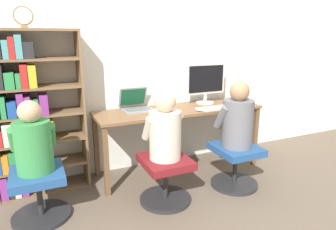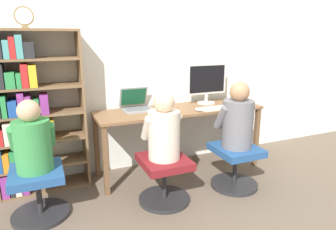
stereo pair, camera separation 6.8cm
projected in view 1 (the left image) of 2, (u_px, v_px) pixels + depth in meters
The scene contains 15 objects.
ground_plane at pixel (190, 179), 3.36m from camera, with size 14.00×14.00×0.00m, color brown.
wall_back at pixel (167, 58), 3.58m from camera, with size 10.00×0.05×2.60m.
desk at pixel (179, 116), 3.44m from camera, with size 1.92×0.57×0.75m.
desktop_monitor at pixel (206, 83), 3.63m from camera, with size 0.52×0.22×0.49m.
laptop at pixel (136, 105), 3.34m from camera, with size 0.32×0.33×0.24m.
keyboard at pixel (219, 107), 3.42m from camera, with size 0.45×0.14×0.03m.
computer_mouse_by_keyboard at pixel (198, 109), 3.30m from camera, with size 0.06×0.12×0.04m.
office_chair_left at pixel (235, 163), 3.16m from camera, with size 0.50×0.50×0.45m.
office_chair_right at pixel (165, 176), 2.86m from camera, with size 0.50×0.50×0.45m.
person_at_monitor at pixel (238, 119), 3.05m from camera, with size 0.38×0.33×0.68m.
person_at_laptop at pixel (165, 130), 2.74m from camera, with size 0.36×0.31×0.64m.
bookshelf at pixel (26, 114), 2.88m from camera, with size 0.88×0.32×1.62m.
desk_clock at pixel (23, 16), 2.62m from camera, with size 0.17×0.03×0.19m.
office_chair_side at pixel (39, 191), 2.58m from camera, with size 0.50×0.50×0.45m.
person_near_shelf at pixel (33, 142), 2.47m from camera, with size 0.36×0.31×0.61m.
Camera 1 is at (-1.50, -2.69, 1.55)m, focal length 32.00 mm.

